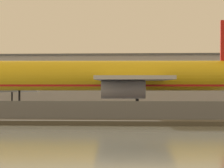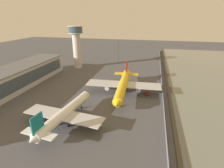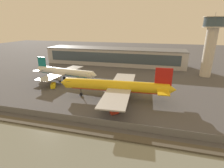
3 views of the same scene
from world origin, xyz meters
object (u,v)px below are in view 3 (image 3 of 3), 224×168
object	(u,v)px
baggage_tug	(115,112)
ops_van	(53,85)
control_tower	(211,41)
passenger_jet_white_teal	(64,72)
cargo_jet_yellow	(117,86)

from	to	relation	value
baggage_tug	ops_van	size ratio (longest dim) A/B	0.61
ops_van	control_tower	bearing A→B (deg)	28.17
passenger_jet_white_teal	control_tower	bearing A→B (deg)	20.28
baggage_tug	control_tower	distance (m)	78.62
cargo_jet_yellow	control_tower	size ratio (longest dim) A/B	1.35
baggage_tug	ops_van	bearing A→B (deg)	152.80
passenger_jet_white_teal	ops_van	bearing A→B (deg)	-86.47
cargo_jet_yellow	control_tower	world-z (taller)	control_tower
control_tower	ops_van	bearing A→B (deg)	-151.83
passenger_jet_white_teal	control_tower	world-z (taller)	control_tower
control_tower	baggage_tug	bearing A→B (deg)	-124.82
baggage_tug	ops_van	distance (m)	41.81
baggage_tug	control_tower	bearing A→B (deg)	55.18
cargo_jet_yellow	ops_van	size ratio (longest dim) A/B	9.07
baggage_tug	ops_van	world-z (taller)	ops_van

